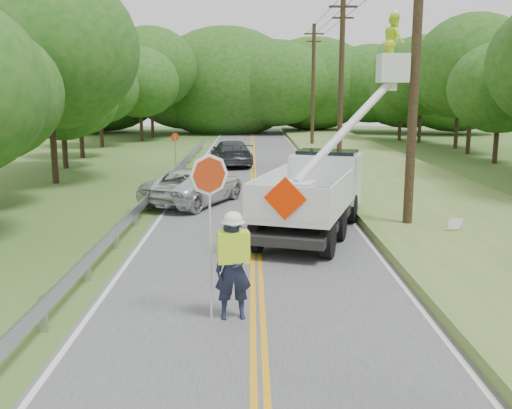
{
  "coord_description": "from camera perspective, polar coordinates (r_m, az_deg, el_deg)",
  "views": [
    {
      "loc": [
        -0.13,
        -9.38,
        4.5
      ],
      "look_at": [
        0.0,
        6.0,
        1.5
      ],
      "focal_mm": 40.34,
      "sensor_mm": 36.0,
      "label": 1
    }
  ],
  "objects": [
    {
      "name": "suv_darkgrey",
      "position": [
        36.05,
        -2.49,
        5.13
      ],
      "size": [
        3.06,
        5.69,
        1.57
      ],
      "primitive_type": "imported",
      "rotation": [
        0.0,
        0.0,
        3.31
      ],
      "color": "#35383D",
      "rests_on": "road"
    },
    {
      "name": "tall_grass_verge",
      "position": [
        24.86,
        16.43,
        0.5
      ],
      "size": [
        7.0,
        96.0,
        0.3
      ],
      "primitive_type": "cube",
      "color": "#56762E",
      "rests_on": "ground"
    },
    {
      "name": "suv_silver",
      "position": [
        23.62,
        -6.1,
        1.84
      ],
      "size": [
        4.39,
        5.8,
        1.46
      ],
      "primitive_type": "imported",
      "rotation": [
        0.0,
        0.0,
        2.71
      ],
      "color": "silver",
      "rests_on": "road"
    },
    {
      "name": "bucket_truck",
      "position": [
        19.33,
        6.63,
        2.22
      ],
      "size": [
        5.1,
        7.39,
        6.86
      ],
      "color": "black",
      "rests_on": "road"
    },
    {
      "name": "road",
      "position": [
        23.81,
        -0.17,
        0.16
      ],
      "size": [
        7.2,
        96.0,
        0.03
      ],
      "color": "#4A4A4D",
      "rests_on": "ground"
    },
    {
      "name": "yard_sign",
      "position": [
        18.8,
        19.15,
        -1.91
      ],
      "size": [
        0.47,
        0.11,
        0.68
      ],
      "color": "white",
      "rests_on": "ground"
    },
    {
      "name": "treeline_left",
      "position": [
        40.21,
        -15.85,
        12.33
      ],
      "size": [
        10.5,
        55.93,
        11.05
      ],
      "color": "#332319",
      "rests_on": "ground"
    },
    {
      "name": "utility_poles",
      "position": [
        26.9,
        10.76,
        12.48
      ],
      "size": [
        1.6,
        43.3,
        10.0
      ],
      "color": "black",
      "rests_on": "ground"
    },
    {
      "name": "guardrail",
      "position": [
        24.91,
        -9.47,
        1.76
      ],
      "size": [
        0.18,
        48.0,
        0.77
      ],
      "color": "#A1A4A9",
      "rests_on": "ground"
    },
    {
      "name": "treeline_horizon",
      "position": [
        65.59,
        -0.76,
        11.9
      ],
      "size": [
        57.26,
        14.51,
        12.51
      ],
      "color": "#164F11",
      "rests_on": "ground"
    },
    {
      "name": "flagger",
      "position": [
        11.47,
        -2.31,
        -5.67
      ],
      "size": [
        1.21,
        0.59,
        3.33
      ],
      "color": "#191E33",
      "rests_on": "road"
    },
    {
      "name": "stop_sign_permanent",
      "position": [
        32.24,
        -8.01,
        5.64
      ],
      "size": [
        0.4,
        0.33,
        2.33
      ],
      "color": "#A1A4A9",
      "rests_on": "ground"
    },
    {
      "name": "ground",
      "position": [
        10.4,
        0.29,
        -14.58
      ],
      "size": [
        140.0,
        140.0,
        0.0
      ],
      "primitive_type": "plane",
      "color": "#435924",
      "rests_on": "ground"
    }
  ]
}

